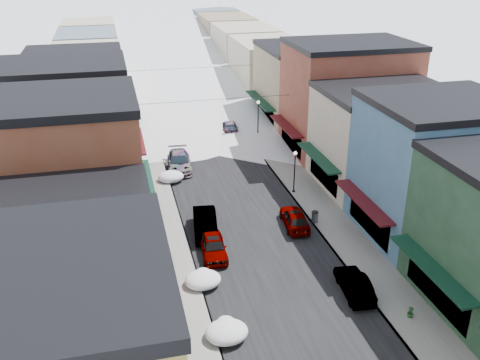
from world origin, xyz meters
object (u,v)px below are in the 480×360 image
car_green_sedan (354,284)px  trash_can (315,217)px  car_dark_hatch (205,224)px  streetlamp_near (295,167)px  car_silver_sedan (213,246)px

car_green_sedan → trash_can: 9.34m
trash_can → car_green_sedan: bearing=-95.5°
car_dark_hatch → car_green_sedan: size_ratio=1.17×
car_green_sedan → trash_can: car_green_sedan is taller
car_dark_hatch → car_green_sedan: bearing=-44.9°
car_dark_hatch → streetlamp_near: size_ratio=1.29×
car_green_sedan → streetlamp_near: 15.23m
car_silver_sedan → streetlamp_near: streetlamp_near is taller
car_silver_sedan → trash_can: bearing=21.0°
car_silver_sedan → car_dark_hatch: car_dark_hatch is taller
car_silver_sedan → streetlamp_near: (8.93, 8.47, 1.83)m
car_dark_hatch → car_green_sedan: 12.58m
car_silver_sedan → car_green_sedan: 10.22m
streetlamp_near → trash_can: bearing=-92.3°
car_green_sedan → streetlamp_near: size_ratio=1.11×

